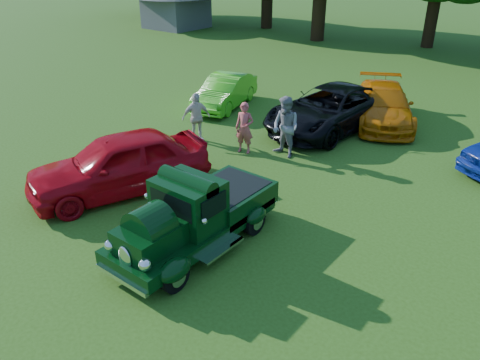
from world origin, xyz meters
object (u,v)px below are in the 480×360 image
Objects in this scene: back_car_black at (330,109)px; back_car_orange at (384,105)px; red_convertible at (119,164)px; back_car_lime at (225,92)px; spectator_white at (196,118)px; spectator_pink at (245,128)px; hero_pickup at (196,216)px; spectator_grey at (286,127)px.

back_car_black is 1.15× the size of back_car_orange.
red_convertible is 1.22× the size of back_car_lime.
red_convertible is 3.99m from spectator_white.
back_car_lime is at bearing 119.59° from spectator_pink.
hero_pickup reaches higher than red_convertible.
back_car_lime is 4.62m from back_car_black.
spectator_pink is at bearing -100.90° from back_car_black.
spectator_pink reaches higher than back_car_black.
back_car_black is (-1.23, 8.31, 0.04)m from hero_pickup.
back_car_orange is at bearing 88.43° from spectator_grey.
back_car_black is 2.86× the size of spectator_grey.
hero_pickup is 1.09× the size of back_car_lime.
back_car_black is at bearing -11.64° from back_car_lime.
back_car_black is 3.73m from spectator_pink.
red_convertible is 4.28m from spectator_pink.
spectator_pink is 1.86m from spectator_white.
spectator_grey is (-1.15, -4.88, 0.27)m from back_car_orange.
spectator_pink is 0.86× the size of spectator_grey.
spectator_pink reaches higher than back_car_lime.
hero_pickup is 3.38m from red_convertible.
red_convertible is 8.00m from back_car_black.
red_convertible reaches higher than back_car_lime.
spectator_white reaches higher than spectator_pink.
back_car_black is at bearing 54.97° from spectator_pink.
hero_pickup is 6.14m from spectator_white.
spectator_grey is at bearing -82.27° from back_car_black.
spectator_pink is at bearing -58.38° from back_car_lime.
red_convertible is 10.15m from back_car_orange.
spectator_white is at bearing 170.32° from spectator_pink.
red_convertible is 5.19m from spectator_grey.
red_convertible is at bearing 169.89° from hero_pickup.
red_convertible is 2.49× the size of spectator_grey.
back_car_lime is (-2.51, 7.39, -0.17)m from red_convertible.
back_car_lime is at bearing 51.51° from spectator_white.
spectator_grey reaches higher than red_convertible.
hero_pickup is at bearing -117.91° from back_car_orange.
hero_pickup is at bearing -75.16° from back_car_black.
spectator_white is at bearing -121.27° from back_car_black.
spectator_grey is 1.14× the size of spectator_white.
hero_pickup is at bearing -81.51° from spectator_pink.
hero_pickup is 8.40m from back_car_black.
back_car_orange is 2.89× the size of spectator_pink.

